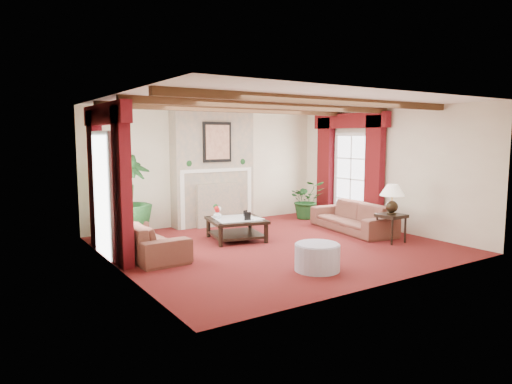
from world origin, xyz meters
TOP-DOWN VIEW (x-y plane):
  - floor at (0.00, 0.00)m, footprint 6.00×6.00m
  - ceiling at (0.00, 0.00)m, footprint 6.00×6.00m
  - back_wall at (0.00, 2.75)m, footprint 6.00×0.02m
  - left_wall at (-3.00, 0.00)m, footprint 0.02×5.50m
  - right_wall at (3.00, 0.00)m, footprint 0.02×5.50m
  - ceiling_beams at (0.00, 0.00)m, footprint 6.00×3.00m
  - fireplace at (0.00, 2.55)m, footprint 2.00×0.52m
  - french_door_left at (-2.97, 1.00)m, footprint 0.10×1.10m
  - french_door_right at (2.97, 1.00)m, footprint 0.10×1.10m
  - curtains_left at (-2.86, 1.00)m, footprint 0.20×2.40m
  - curtains_right at (2.86, 1.00)m, footprint 0.20×2.40m
  - sofa_left at (-2.34, 0.70)m, footprint 2.15×0.77m
  - sofa_right at (2.19, 0.17)m, footprint 2.31×1.20m
  - potted_palm at (-2.29, 1.89)m, footprint 2.63×2.72m
  - small_plant at (2.35, 1.93)m, footprint 1.64×1.66m
  - coffee_table at (-0.40, 0.81)m, footprint 1.26×1.26m
  - side_table at (2.07, -1.02)m, footprint 0.49×0.49m
  - ottoman at (-0.42, -1.70)m, footprint 0.71×0.71m
  - table_lamp at (2.07, -1.02)m, footprint 0.48×0.48m
  - flower_vase at (-0.71, 1.04)m, footprint 0.29×0.29m
  - book at (-0.22, 0.52)m, footprint 0.22×0.04m
  - photo_frame_a at (-0.32, 0.51)m, footprint 0.13×0.07m
  - photo_frame_b at (-0.10, 0.95)m, footprint 0.10×0.05m

SIDE VIEW (x-z plane):
  - floor at x=0.00m, z-range 0.00..0.00m
  - ottoman at x=-0.42m, z-range 0.00..0.41m
  - coffee_table at x=-0.40m, z-range 0.00..0.43m
  - side_table at x=2.07m, z-range 0.00..0.56m
  - small_plant at x=2.35m, z-range 0.00..0.76m
  - sofa_left at x=-2.34m, z-range 0.00..0.82m
  - sofa_right at x=2.19m, z-range 0.00..0.84m
  - photo_frame_b at x=-0.10m, z-range 0.43..0.56m
  - potted_palm at x=-2.29m, z-range 0.00..1.02m
  - flower_vase at x=-0.71m, z-range 0.43..0.60m
  - photo_frame_a at x=-0.32m, z-range 0.43..0.61m
  - book at x=-0.22m, z-range 0.43..0.73m
  - table_lamp at x=2.07m, z-range 0.56..1.17m
  - back_wall at x=0.00m, z-range 0.00..2.70m
  - left_wall at x=-3.00m, z-range 0.00..2.70m
  - right_wall at x=3.00m, z-range 0.00..2.70m
  - french_door_left at x=-2.97m, z-range 1.05..3.21m
  - french_door_right at x=2.97m, z-range 1.05..3.21m
  - curtains_left at x=-2.86m, z-range 1.28..3.83m
  - curtains_right at x=2.86m, z-range 1.28..3.83m
  - ceiling_beams at x=0.00m, z-range 2.58..2.70m
  - ceiling at x=0.00m, z-range 2.70..2.70m
  - fireplace at x=0.00m, z-range 1.35..4.05m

